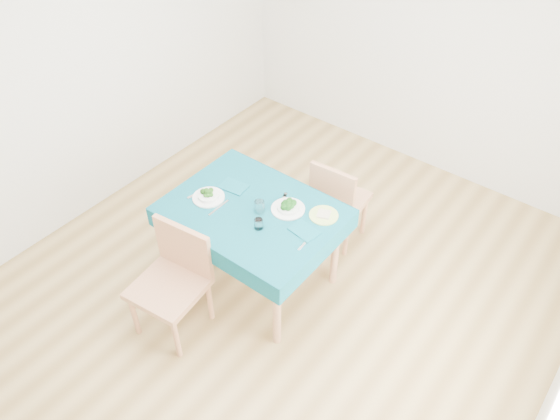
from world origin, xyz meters
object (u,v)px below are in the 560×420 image
Objects in this scene: chair_near at (165,273)px; bowl_near at (208,194)px; side_plate at (324,215)px; table at (254,246)px; chair_far at (342,193)px; bowl_far at (288,206)px.

bowl_near is (-0.16, 0.62, 0.21)m from chair_near.
bowl_near is at bearing -155.08° from side_plate.
chair_far reaches higher than table.
side_plate reaches higher than table.
side_plate is (0.79, 0.37, -0.03)m from bowl_near.
chair_near reaches higher than bowl_near.
bowl_far reaches higher than bowl_near.
chair_near is 1.18m from side_plate.
bowl_far reaches higher than side_plate.
table is 5.13× the size of bowl_near.
side_plate is at bearing 23.12° from bowl_far.
side_plate is at bearing 50.54° from chair_near.
chair_near is 0.67m from bowl_near.
bowl_far is at bearing 37.61° from table.
chair_near is at bearing -122.43° from side_plate.
bowl_far is (0.21, 0.16, 0.42)m from table.
chair_near is 5.53× the size of side_plate.
bowl_near is 0.97× the size of bowl_far.
side_plate is at bearing 105.07° from chair_far.
chair_near is at bearing -103.83° from table.
chair_near is at bearing 70.55° from chair_far.
chair_far is 0.73m from bowl_far.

